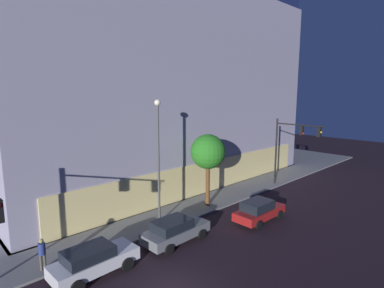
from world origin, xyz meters
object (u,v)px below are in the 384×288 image
sidewalk_tree (208,152)px  pedestrian_waiting (42,251)px  car_grey (175,230)px  car_white (93,260)px  modern_building (143,81)px  traffic_light_far_corner (292,140)px  street_lamp_sidewalk (158,148)px  car_red (259,210)px

sidewalk_tree → pedestrian_waiting: 13.87m
pedestrian_waiting → car_grey: (7.33, -2.29, -0.39)m
sidewalk_tree → car_grey: size_ratio=1.31×
car_white → pedestrian_waiting: bearing=130.8°
modern_building → pedestrian_waiting: 22.90m
traffic_light_far_corner → street_lamp_sidewalk: bearing=171.2°
street_lamp_sidewalk → pedestrian_waiting: 9.45m
pedestrian_waiting → modern_building: bearing=39.7°
sidewalk_tree → pedestrian_waiting: sidewalk_tree is taller
sidewalk_tree → car_white: bearing=-166.9°
traffic_light_far_corner → car_grey: traffic_light_far_corner is taller
car_red → sidewalk_tree: bearing=97.9°
street_lamp_sidewalk → pedestrian_waiting: size_ratio=5.09×
car_white → car_grey: (5.50, -0.16, -0.04)m
traffic_light_far_corner → pedestrian_waiting: 23.48m
modern_building → car_white: 23.18m
car_grey → car_red: car_red is taller
car_red → car_white: bearing=170.8°
traffic_light_far_corner → sidewalk_tree: bearing=166.7°
modern_building → car_red: bearing=-96.2°
pedestrian_waiting → street_lamp_sidewalk: bearing=4.1°
sidewalk_tree → car_white: sidewalk_tree is taller
pedestrian_waiting → traffic_light_far_corner: bearing=-4.2°
sidewalk_tree → modern_building: bearing=78.7°
sidewalk_tree → pedestrian_waiting: (-13.40, -0.57, -3.52)m
sidewalk_tree → pedestrian_waiting: bearing=-177.5°
street_lamp_sidewalk → sidewalk_tree: (5.11, -0.01, -0.97)m
modern_building → car_grey: modern_building is taller
modern_building → sidewalk_tree: modern_building is taller
sidewalk_tree → traffic_light_far_corner: bearing=-13.3°
modern_building → street_lamp_sidewalk: 15.69m
modern_building → sidewalk_tree: size_ratio=5.59×
car_grey → car_red: bearing=-15.2°
traffic_light_far_corner → car_white: bearing=-178.9°
street_lamp_sidewalk → pedestrian_waiting: bearing=-175.9°
modern_building → car_red: size_ratio=7.60×
street_lamp_sidewalk → pedestrian_waiting: street_lamp_sidewalk is taller
car_white → modern_building: bearing=47.4°
sidewalk_tree → street_lamp_sidewalk: bearing=179.8°
car_grey → sidewalk_tree: bearing=25.2°
car_white → traffic_light_far_corner: bearing=1.1°
pedestrian_waiting → car_red: pedestrian_waiting is taller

